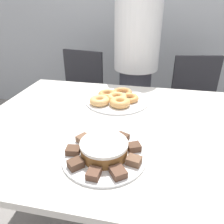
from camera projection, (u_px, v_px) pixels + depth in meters
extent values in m
plane|color=gray|center=(120.00, 223.00, 1.40)|extent=(12.00, 12.00, 0.00)
cube|color=silver|center=(123.00, 126.00, 1.07)|extent=(1.43, 1.06, 0.03)
cylinder|color=silver|center=(51.00, 128.00, 1.76)|extent=(0.06, 0.06, 0.71)
cylinder|color=#383842|center=(134.00, 110.00, 1.99)|extent=(0.27, 0.27, 0.77)
cylinder|color=white|center=(138.00, 30.00, 1.67)|extent=(0.36, 0.36, 0.61)
cylinder|color=black|center=(78.00, 140.00, 2.22)|extent=(0.44, 0.44, 0.01)
cylinder|color=#262626|center=(76.00, 123.00, 2.12)|extent=(0.06, 0.06, 0.39)
cube|color=#2D2D33|center=(74.00, 103.00, 2.02)|extent=(0.51, 0.51, 0.04)
cube|color=#2D2D33|center=(83.00, 73.00, 2.09)|extent=(0.40, 0.10, 0.42)
cylinder|color=black|center=(190.00, 154.00, 2.02)|extent=(0.44, 0.44, 0.01)
cylinder|color=#262626|center=(194.00, 136.00, 1.93)|extent=(0.06, 0.06, 0.39)
cube|color=#2D2D33|center=(198.00, 114.00, 1.83)|extent=(0.51, 0.51, 0.04)
cube|color=#2D2D33|center=(195.00, 80.00, 1.90)|extent=(0.39, 0.10, 0.42)
cylinder|color=white|center=(104.00, 156.00, 0.83)|extent=(0.32, 0.32, 0.01)
cylinder|color=white|center=(117.00, 100.00, 1.30)|extent=(0.37, 0.37, 0.01)
cylinder|color=brown|center=(104.00, 150.00, 0.82)|extent=(0.18, 0.18, 0.05)
cylinder|color=white|center=(104.00, 144.00, 0.81)|extent=(0.18, 0.18, 0.01)
cube|color=brown|center=(134.00, 161.00, 0.78)|extent=(0.06, 0.05, 0.03)
cube|color=#513828|center=(134.00, 147.00, 0.85)|extent=(0.06, 0.06, 0.03)
cube|color=#513828|center=(121.00, 138.00, 0.91)|extent=(0.07, 0.07, 0.02)
cube|color=brown|center=(103.00, 135.00, 0.93)|extent=(0.05, 0.06, 0.02)
cube|color=brown|center=(84.00, 139.00, 0.90)|extent=(0.08, 0.07, 0.03)
cube|color=#513828|center=(73.00, 150.00, 0.84)|extent=(0.06, 0.05, 0.03)
cube|color=#513828|center=(76.00, 164.00, 0.76)|extent=(0.07, 0.07, 0.03)
cube|color=brown|center=(94.00, 174.00, 0.72)|extent=(0.05, 0.05, 0.02)
cube|color=brown|center=(118.00, 172.00, 0.73)|extent=(0.07, 0.07, 0.02)
torus|color=#E5AD66|center=(117.00, 97.00, 1.29)|extent=(0.11, 0.11, 0.03)
torus|color=tan|center=(120.00, 102.00, 1.21)|extent=(0.12, 0.12, 0.04)
torus|color=#D18E4C|center=(129.00, 98.00, 1.27)|extent=(0.11, 0.11, 0.03)
torus|color=#C68447|center=(122.00, 92.00, 1.35)|extent=(0.12, 0.12, 0.03)
torus|color=#D18E4C|center=(107.00, 94.00, 1.32)|extent=(0.11, 0.11, 0.03)
torus|color=#E5AD66|center=(100.00, 101.00, 1.23)|extent=(0.11, 0.11, 0.04)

